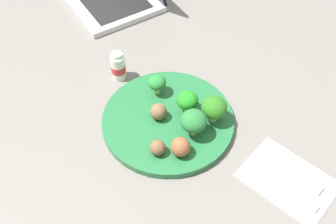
{
  "coord_description": "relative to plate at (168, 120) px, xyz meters",
  "views": [
    {
      "loc": [
        0.34,
        -0.44,
        0.69
      ],
      "look_at": [
        0.0,
        0.0,
        0.04
      ],
      "focal_mm": 44.29,
      "sensor_mm": 36.0,
      "label": 1
    }
  ],
  "objects": [
    {
      "name": "fork",
      "position": [
        0.28,
        0.05,
        -0.0
      ],
      "size": [
        0.12,
        0.03,
        0.01
      ],
      "color": "silver",
      "rests_on": "napkin"
    },
    {
      "name": "meatball_near_rim",
      "position": [
        -0.02,
        -0.01,
        0.03
      ],
      "size": [
        0.04,
        0.04,
        0.04
      ],
      "primitive_type": "sphere",
      "color": "brown",
      "rests_on": "plate"
    },
    {
      "name": "broccoli_floret_back_right",
      "position": [
        0.08,
        0.06,
        0.04
      ],
      "size": [
        0.05,
        0.05,
        0.06
      ],
      "color": "#9FCE76",
      "rests_on": "plate"
    },
    {
      "name": "meatball_back_left",
      "position": [
        0.07,
        -0.05,
        0.03
      ],
      "size": [
        0.04,
        0.04,
        0.04
      ],
      "primitive_type": "sphere",
      "color": "brown",
      "rests_on": "plate"
    },
    {
      "name": "ground_plane",
      "position": [
        0.0,
        0.0,
        -0.01
      ],
      "size": [
        4.0,
        4.0,
        0.0
      ],
      "primitive_type": "plane",
      "color": "slate"
    },
    {
      "name": "broccoli_floret_center",
      "position": [
        0.02,
        0.04,
        0.04
      ],
      "size": [
        0.05,
        0.05,
        0.05
      ],
      "color": "#ADD07B",
      "rests_on": "plate"
    },
    {
      "name": "broccoli_floret_near_rim",
      "position": [
        0.06,
        -0.0,
        0.05
      ],
      "size": [
        0.05,
        0.05,
        0.06
      ],
      "color": "#9DBA74",
      "rests_on": "plate"
    },
    {
      "name": "knife",
      "position": [
        0.28,
        0.01,
        -0.0
      ],
      "size": [
        0.15,
        0.03,
        0.01
      ],
      "color": "silver",
      "rests_on": "napkin"
    },
    {
      "name": "plate",
      "position": [
        0.0,
        0.0,
        0.0
      ],
      "size": [
        0.28,
        0.28,
        0.02
      ],
      "primitive_type": "cylinder",
      "color": "#236638",
      "rests_on": "ground_plane"
    },
    {
      "name": "napkin",
      "position": [
        0.27,
        0.03,
        -0.01
      ],
      "size": [
        0.18,
        0.13,
        0.01
      ],
      "primitive_type": "cube",
      "rotation": [
        0.0,
        0.0,
        -0.07
      ],
      "color": "white",
      "rests_on": "ground_plane"
    },
    {
      "name": "broccoli_floret_front_left",
      "position": [
        -0.06,
        0.04,
        0.04
      ],
      "size": [
        0.04,
        0.04,
        0.05
      ],
      "color": "#A1C380",
      "rests_on": "plate"
    },
    {
      "name": "yogurt_bottle",
      "position": [
        -0.18,
        0.04,
        0.03
      ],
      "size": [
        0.03,
        0.03,
        0.07
      ],
      "color": "white",
      "rests_on": "ground_plane"
    },
    {
      "name": "meatball_far_rim",
      "position": [
        0.04,
        -0.08,
        0.02
      ],
      "size": [
        0.03,
        0.03,
        0.03
      ],
      "primitive_type": "sphere",
      "color": "brown",
      "rests_on": "plate"
    }
  ]
}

